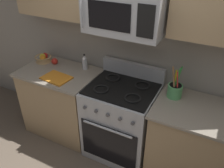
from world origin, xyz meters
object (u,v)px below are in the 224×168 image
microwave (126,12)px  fruit_basket (43,58)px  utensil_crock (175,90)px  bottle_vinegar (85,62)px  range_oven (121,120)px  apple_loose (55,61)px  cutting_board (56,78)px

microwave → fruit_basket: 1.45m
utensil_crock → bottle_vinegar: (-1.15, 0.09, 0.01)m
range_oven → bottle_vinegar: bearing=161.3°
microwave → apple_loose: microwave is taller
fruit_basket → apple_loose: 0.19m
cutting_board → bottle_vinegar: 0.40m
utensil_crock → bottle_vinegar: size_ratio=1.72×
range_oven → utensil_crock: (0.54, 0.11, 0.52)m
bottle_vinegar → range_oven: bearing=-18.7°
apple_loose → cutting_board: (0.25, -0.28, -0.03)m
fruit_basket → cutting_board: fruit_basket is taller
apple_loose → bottle_vinegar: size_ratio=0.42×
cutting_board → fruit_basket: bearing=146.8°
range_oven → fruit_basket: (-1.22, 0.14, 0.48)m
fruit_basket → bottle_vinegar: 0.61m
fruit_basket → range_oven: bearing=-6.4°
microwave → fruit_basket: bearing=174.9°
apple_loose → bottle_vinegar: (0.42, 0.07, 0.05)m
cutting_board → apple_loose: bearing=131.2°
microwave → fruit_basket: microwave is taller
fruit_basket → utensil_crock: bearing=-0.7°
bottle_vinegar → utensil_crock: bearing=-4.6°
fruit_basket → bottle_vinegar: bearing=6.6°
range_oven → cutting_board: (-0.78, -0.15, 0.45)m
fruit_basket → microwave: bearing=-5.1°
microwave → bottle_vinegar: size_ratio=3.75×
range_oven → cutting_board: 0.91m
fruit_basket → bottle_vinegar: size_ratio=1.07×
microwave → cutting_board: size_ratio=2.28×
utensil_crock → fruit_basket: (-1.75, 0.02, -0.03)m
microwave → cutting_board: bearing=-167.2°
range_oven → microwave: (-0.00, 0.03, 1.26)m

